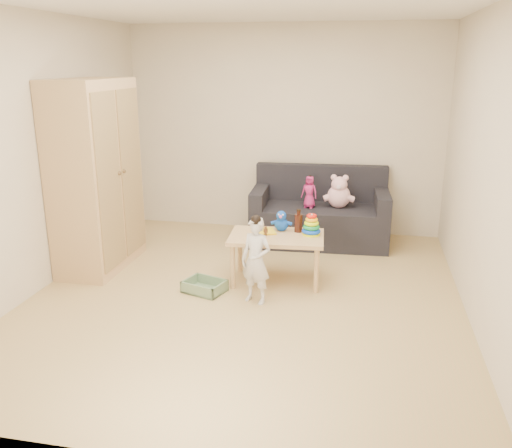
% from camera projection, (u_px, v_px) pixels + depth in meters
% --- Properties ---
extents(room, '(4.50, 4.50, 4.50)m').
position_uv_depth(room, '(245.00, 161.00, 4.77)').
color(room, tan).
rests_on(room, ground).
extents(wardrobe, '(0.55, 1.10, 1.98)m').
position_uv_depth(wardrobe, '(96.00, 176.00, 5.66)').
color(wardrobe, tan).
rests_on(wardrobe, ground).
extents(sofa, '(1.67, 0.90, 0.46)m').
position_uv_depth(sofa, '(319.00, 224.00, 6.62)').
color(sofa, black).
rests_on(sofa, ground).
extents(play_table, '(0.97, 0.66, 0.49)m').
position_uv_depth(play_table, '(276.00, 258.00, 5.44)').
color(play_table, '#D6B775').
rests_on(play_table, ground).
extents(storage_bin, '(0.45, 0.39, 0.11)m').
position_uv_depth(storage_bin, '(205.00, 286.00, 5.24)').
color(storage_bin, '#698560').
rests_on(storage_bin, ground).
extents(toddler, '(0.34, 0.28, 0.79)m').
position_uv_depth(toddler, '(256.00, 262.00, 4.92)').
color(toddler, silver).
rests_on(toddler, ground).
extents(pink_bear, '(0.36, 0.33, 0.34)m').
position_uv_depth(pink_bear, '(339.00, 194.00, 6.46)').
color(pink_bear, '#FFBBC7').
rests_on(pink_bear, sofa).
extents(doll, '(0.21, 0.17, 0.38)m').
position_uv_depth(doll, '(309.00, 192.00, 6.44)').
color(doll, '#BB236B').
rests_on(doll, sofa).
extents(ring_stacker, '(0.19, 0.19, 0.21)m').
position_uv_depth(ring_stacker, '(311.00, 227.00, 5.36)').
color(ring_stacker, '#E7FF0D').
rests_on(ring_stacker, play_table).
extents(brown_bottle, '(0.08, 0.08, 0.24)m').
position_uv_depth(brown_bottle, '(298.00, 222.00, 5.45)').
color(brown_bottle, black).
rests_on(brown_bottle, play_table).
extents(blue_plush, '(0.20, 0.18, 0.21)m').
position_uv_depth(blue_plush, '(281.00, 220.00, 5.49)').
color(blue_plush, blue).
rests_on(blue_plush, play_table).
extents(wooden_figure, '(0.05, 0.04, 0.10)m').
position_uv_depth(wooden_figure, '(266.00, 231.00, 5.33)').
color(wooden_figure, brown).
rests_on(wooden_figure, play_table).
extents(yellow_book, '(0.29, 0.29, 0.02)m').
position_uv_depth(yellow_book, '(264.00, 231.00, 5.46)').
color(yellow_book, yellow).
rests_on(yellow_book, play_table).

